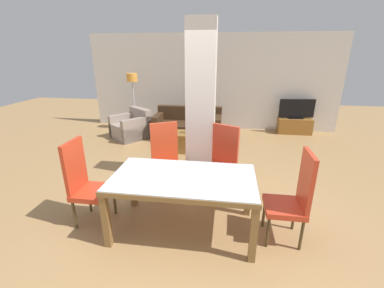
{
  "coord_description": "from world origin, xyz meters",
  "views": [
    {
      "loc": [
        0.5,
        -2.78,
        2.22
      ],
      "look_at": [
        0.0,
        0.76,
        0.92
      ],
      "focal_mm": 24.0,
      "sensor_mm": 36.0,
      "label": 1
    }
  ],
  "objects_px": {
    "dining_chair_far_left": "(166,158)",
    "coffee_table": "(182,142)",
    "dining_table": "(183,187)",
    "dining_chair_far_right": "(221,161)",
    "dining_chair_head_left": "(85,181)",
    "tv_stand": "(294,126)",
    "armchair": "(132,128)",
    "floor_lamp": "(132,83)",
    "sofa": "(188,127)",
    "dining_chair_head_right": "(294,196)",
    "bottle": "(187,129)",
    "tv_screen": "(297,109)"
  },
  "relations": [
    {
      "from": "sofa",
      "to": "tv_screen",
      "type": "bearing_deg",
      "value": -164.51
    },
    {
      "from": "armchair",
      "to": "tv_screen",
      "type": "relative_size",
      "value": 1.23
    },
    {
      "from": "tv_stand",
      "to": "sofa",
      "type": "bearing_deg",
      "value": -164.51
    },
    {
      "from": "tv_stand",
      "to": "dining_table",
      "type": "bearing_deg",
      "value": -117.61
    },
    {
      "from": "floor_lamp",
      "to": "tv_stand",
      "type": "bearing_deg",
      "value": 3.98
    },
    {
      "from": "armchair",
      "to": "tv_stand",
      "type": "bearing_deg",
      "value": -128.04
    },
    {
      "from": "sofa",
      "to": "dining_chair_far_right",
      "type": "bearing_deg",
      "value": 108.86
    },
    {
      "from": "tv_stand",
      "to": "armchair",
      "type": "bearing_deg",
      "value": -167.12
    },
    {
      "from": "sofa",
      "to": "bottle",
      "type": "height_order",
      "value": "sofa"
    },
    {
      "from": "dining_table",
      "to": "dining_chair_far_right",
      "type": "height_order",
      "value": "dining_chair_far_right"
    },
    {
      "from": "sofa",
      "to": "bottle",
      "type": "relative_size",
      "value": 6.61
    },
    {
      "from": "dining_chair_head_left",
      "to": "tv_stand",
      "type": "xyz_separation_m",
      "value": [
        3.72,
        4.58,
        -0.39
      ]
    },
    {
      "from": "bottle",
      "to": "dining_table",
      "type": "bearing_deg",
      "value": -81.72
    },
    {
      "from": "dining_table",
      "to": "armchair",
      "type": "bearing_deg",
      "value": 119.81
    },
    {
      "from": "tv_screen",
      "to": "dining_chair_head_left",
      "type": "bearing_deg",
      "value": 44.57
    },
    {
      "from": "dining_chair_head_left",
      "to": "tv_stand",
      "type": "bearing_deg",
      "value": 140.95
    },
    {
      "from": "tv_screen",
      "to": "coffee_table",
      "type": "bearing_deg",
      "value": 25.75
    },
    {
      "from": "dining_chair_far_left",
      "to": "tv_screen",
      "type": "xyz_separation_m",
      "value": [
        2.84,
        3.66,
        0.09
      ]
    },
    {
      "from": "bottle",
      "to": "coffee_table",
      "type": "bearing_deg",
      "value": 174.87
    },
    {
      "from": "dining_table",
      "to": "sofa",
      "type": "xyz_separation_m",
      "value": [
        -0.53,
        3.77,
        -0.34
      ]
    },
    {
      "from": "dining_chair_far_left",
      "to": "dining_chair_far_right",
      "type": "relative_size",
      "value": 1.0
    },
    {
      "from": "dining_chair_head_right",
      "to": "armchair",
      "type": "bearing_deg",
      "value": 43.35
    },
    {
      "from": "dining_chair_far_left",
      "to": "tv_stand",
      "type": "height_order",
      "value": "dining_chair_far_left"
    },
    {
      "from": "dining_chair_far_left",
      "to": "coffee_table",
      "type": "relative_size",
      "value": 1.84
    },
    {
      "from": "armchair",
      "to": "floor_lamp",
      "type": "height_order",
      "value": "floor_lamp"
    },
    {
      "from": "tv_stand",
      "to": "dining_chair_far_left",
      "type": "bearing_deg",
      "value": -127.78
    },
    {
      "from": "dining_chair_far_left",
      "to": "tv_stand",
      "type": "distance_m",
      "value": 4.65
    },
    {
      "from": "dining_chair_head_right",
      "to": "bottle",
      "type": "distance_m",
      "value": 3.24
    },
    {
      "from": "dining_chair_head_left",
      "to": "floor_lamp",
      "type": "bearing_deg",
      "value": -168.47
    },
    {
      "from": "coffee_table",
      "to": "tv_screen",
      "type": "height_order",
      "value": "tv_screen"
    },
    {
      "from": "dining_chair_far_left",
      "to": "bottle",
      "type": "bearing_deg",
      "value": -117.07
    },
    {
      "from": "tv_screen",
      "to": "floor_lamp",
      "type": "relative_size",
      "value": 0.59
    },
    {
      "from": "dining_chair_head_right",
      "to": "bottle",
      "type": "height_order",
      "value": "dining_chair_head_right"
    },
    {
      "from": "dining_chair_far_left",
      "to": "dining_chair_far_right",
      "type": "xyz_separation_m",
      "value": [
        0.89,
        -0.01,
        0.0
      ]
    },
    {
      "from": "dining_chair_far_left",
      "to": "dining_chair_far_right",
      "type": "bearing_deg",
      "value": 153.63
    },
    {
      "from": "dining_chair_head_right",
      "to": "dining_table",
      "type": "bearing_deg",
      "value": 90.0
    },
    {
      "from": "dining_chair_head_left",
      "to": "tv_screen",
      "type": "distance_m",
      "value": 5.9
    },
    {
      "from": "coffee_table",
      "to": "tv_screen",
      "type": "bearing_deg",
      "value": 32.13
    },
    {
      "from": "dining_chair_head_left",
      "to": "coffee_table",
      "type": "bearing_deg",
      "value": 163.65
    },
    {
      "from": "dining_chair_far_left",
      "to": "dining_chair_head_left",
      "type": "relative_size",
      "value": 1.0
    },
    {
      "from": "dining_chair_head_left",
      "to": "sofa",
      "type": "distance_m",
      "value": 3.86
    },
    {
      "from": "floor_lamp",
      "to": "tv_screen",
      "type": "bearing_deg",
      "value": 3.98
    },
    {
      "from": "dining_chair_head_right",
      "to": "sofa",
      "type": "distance_m",
      "value": 4.22
    },
    {
      "from": "dining_chair_far_right",
      "to": "armchair",
      "type": "distance_m",
      "value": 3.66
    },
    {
      "from": "dining_chair_head_left",
      "to": "floor_lamp",
      "type": "distance_m",
      "value": 4.42
    },
    {
      "from": "coffee_table",
      "to": "tv_screen",
      "type": "distance_m",
      "value": 3.47
    },
    {
      "from": "bottle",
      "to": "floor_lamp",
      "type": "height_order",
      "value": "floor_lamp"
    },
    {
      "from": "dining_chair_head_right",
      "to": "dining_chair_far_right",
      "type": "bearing_deg",
      "value": 44.11
    },
    {
      "from": "dining_table",
      "to": "dining_chair_head_left",
      "type": "relative_size",
      "value": 1.54
    },
    {
      "from": "dining_chair_head_right",
      "to": "coffee_table",
      "type": "relative_size",
      "value": 1.84
    }
  ]
}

